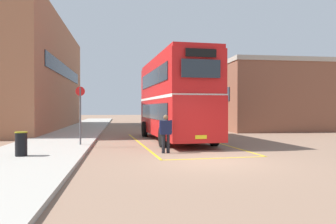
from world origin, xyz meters
name	(u,v)px	position (x,y,z in m)	size (l,w,h in m)	color
ground_plane	(160,132)	(0.00, 14.40, 0.00)	(135.60, 135.60, 0.00)	#846651
sidewalk_left	(79,130)	(-6.50, 16.80, 0.07)	(4.00, 57.60, 0.14)	#A39E93
brick_building_left	(31,76)	(-11.14, 20.08, 4.77)	(6.15, 22.26, 9.54)	#9E6647
depot_building_right	(255,97)	(9.92, 19.24, 2.93)	(8.98, 14.23, 5.85)	brown
double_decker_bus	(174,97)	(-0.01, 7.60, 2.51)	(3.39, 10.01, 4.75)	black
single_deck_bus	(165,110)	(2.12, 27.47, 1.64)	(2.89, 8.27, 3.02)	black
pedestrian_boarding	(166,131)	(-1.23, 2.39, 0.92)	(0.54, 0.25, 1.61)	black
litter_bin	(21,144)	(-6.69, 1.40, 0.59)	(0.45, 0.45, 0.89)	black
bus_stop_sign	(80,110)	(-5.01, 4.96, 1.80)	(0.44, 0.11, 2.77)	#4C4C51
bay_marking_yellow	(181,144)	(0.06, 5.72, 0.00)	(5.10, 12.15, 0.01)	gold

